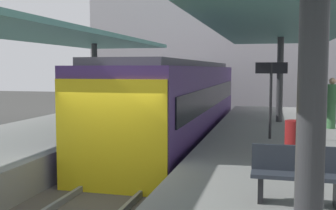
{
  "coord_description": "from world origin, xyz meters",
  "views": [
    {
      "loc": [
        3.47,
        -8.49,
        3.03
      ],
      "look_at": [
        0.27,
        4.25,
        1.86
      ],
      "focal_mm": 43.93,
      "sensor_mm": 36.0,
      "label": 1
    }
  ],
  "objects_px": {
    "commuter_train": "(179,102)",
    "platform_sign": "(271,83)",
    "platform_bench": "(298,173)",
    "passenger_near_bench": "(70,102)",
    "litter_bin": "(294,137)",
    "passenger_mid_platform": "(332,102)"
  },
  "relations": [
    {
      "from": "passenger_mid_platform",
      "to": "passenger_near_bench",
      "type": "bearing_deg",
      "value": -172.19
    },
    {
      "from": "litter_bin",
      "to": "platform_sign",
      "type": "bearing_deg",
      "value": 105.38
    },
    {
      "from": "platform_bench",
      "to": "platform_sign",
      "type": "height_order",
      "value": "platform_sign"
    },
    {
      "from": "commuter_train",
      "to": "litter_bin",
      "type": "bearing_deg",
      "value": -53.84
    },
    {
      "from": "litter_bin",
      "to": "passenger_near_bench",
      "type": "bearing_deg",
      "value": 155.97
    },
    {
      "from": "commuter_train",
      "to": "platform_sign",
      "type": "bearing_deg",
      "value": -45.04
    },
    {
      "from": "commuter_train",
      "to": "platform_bench",
      "type": "xyz_separation_m",
      "value": [
        3.9,
        -9.26,
        -0.26
      ]
    },
    {
      "from": "passenger_mid_platform",
      "to": "litter_bin",
      "type": "bearing_deg",
      "value": -107.31
    },
    {
      "from": "commuter_train",
      "to": "litter_bin",
      "type": "relative_size",
      "value": 17.93
    },
    {
      "from": "platform_bench",
      "to": "litter_bin",
      "type": "relative_size",
      "value": 1.75
    },
    {
      "from": "passenger_near_bench",
      "to": "litter_bin",
      "type": "bearing_deg",
      "value": -24.03
    },
    {
      "from": "platform_sign",
      "to": "litter_bin",
      "type": "height_order",
      "value": "platform_sign"
    },
    {
      "from": "passenger_mid_platform",
      "to": "platform_sign",
      "type": "bearing_deg",
      "value": -127.79
    },
    {
      "from": "litter_bin",
      "to": "passenger_mid_platform",
      "type": "bearing_deg",
      "value": 72.69
    },
    {
      "from": "platform_sign",
      "to": "passenger_mid_platform",
      "type": "bearing_deg",
      "value": 52.21
    },
    {
      "from": "platform_bench",
      "to": "passenger_near_bench",
      "type": "xyz_separation_m",
      "value": [
        -7.47,
        7.13,
        0.37
      ]
    },
    {
      "from": "commuter_train",
      "to": "platform_sign",
      "type": "relative_size",
      "value": 6.49
    },
    {
      "from": "passenger_near_bench",
      "to": "passenger_mid_platform",
      "type": "xyz_separation_m",
      "value": [
        9.05,
        1.24,
        0.07
      ]
    },
    {
      "from": "litter_bin",
      "to": "passenger_near_bench",
      "type": "distance_m",
      "value": 8.34
    },
    {
      "from": "passenger_near_bench",
      "to": "platform_sign",
      "type": "bearing_deg",
      "value": -10.83
    },
    {
      "from": "commuter_train",
      "to": "platform_bench",
      "type": "bearing_deg",
      "value": -67.16
    },
    {
      "from": "platform_sign",
      "to": "passenger_mid_platform",
      "type": "relative_size",
      "value": 1.28
    }
  ]
}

